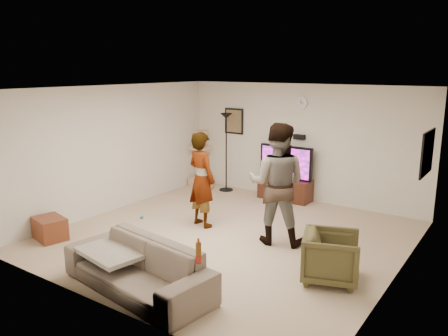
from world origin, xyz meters
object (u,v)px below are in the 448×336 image
Objects in this scene: tv_stand at (285,189)px; armchair at (331,257)px; person_left at (202,180)px; side_table at (50,228)px; cat_tree at (200,158)px; tv at (286,162)px; floor_lamp at (226,153)px; person_right at (277,184)px; beer_bottle at (199,253)px; sofa at (137,267)px.

tv_stand is 3.81m from armchair.
person_left reaches higher than side_table.
person_left is at bearing 49.60° from side_table.
person_left reaches higher than cat_tree.
floor_lamp reaches higher than tv.
tv is at bearing 0.00° from tv_stand.
person_right reaches higher than tv.
tv_stand is 2.59m from person_right.
tv_stand is 0.83× the size of cat_tree.
person_right is (3.22, -2.16, 0.30)m from cat_tree.
cat_tree reaches higher than beer_bottle.
tv is 2.48m from person_right.
tv is at bearing 16.80° from armchair.
floor_lamp is 1.05× the size of person_left.
beer_bottle is at bearing 131.13° from armchair.
cat_tree is at bearing -36.67° from person_left.
cat_tree is 5.51× the size of beer_bottle.
tv_stand is at bearing 101.20° from sofa.
cat_tree is 5.30m from sofa.
tv reaches higher than tv_stand.
tv_stand is at bearing 2.85° from cat_tree.
tv_stand is 0.63× the size of floor_lamp.
beer_bottle is (1.80, -2.41, -0.10)m from person_left.
cat_tree is 0.80× the size of person_left.
side_table is at bearing 86.36° from armchair.
tv_stand is at bearing 105.35° from beer_bottle.
sofa is at bearing -61.26° from cat_tree.
person_left is 0.79× the size of sofa.
person_right is 0.91× the size of sofa.
armchair is (0.95, 1.67, -0.42)m from beer_bottle.
tv is 0.88× the size of cat_tree.
beer_bottle reaches higher than side_table.
person_left reaches higher than tv_stand.
person_left is at bearing 115.92° from sofa.
beer_bottle is at bearing 142.00° from person_left.
armchair is (1.26, -0.80, -0.65)m from person_right.
cat_tree is at bearing 90.65° from side_table.
tv is 2.25m from cat_tree.
tv_stand is at bearing 63.10° from side_table.
sofa is at bearing 123.55° from person_left.
sofa is 2.53m from side_table.
person_right is 2.51m from beer_bottle.
armchair is at bearing 48.27° from sofa.
cat_tree reaches higher than tv_stand.
floor_lamp reaches higher than cat_tree.
floor_lamp reaches higher than beer_bottle.
armchair reaches higher than tv_stand.
floor_lamp is 2.43m from person_left.
side_table is (-3.18, -2.05, -0.80)m from person_right.
floor_lamp is at bearing -0.10° from cat_tree.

